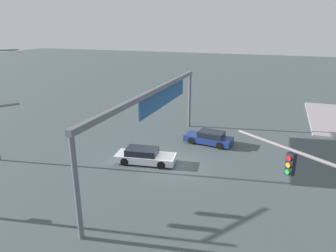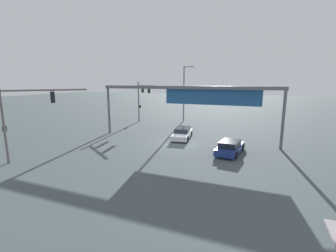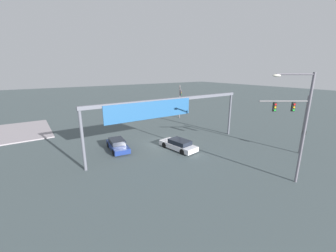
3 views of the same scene
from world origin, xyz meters
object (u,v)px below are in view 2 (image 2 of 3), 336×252
at_px(streetlamp_curved_arm, 185,90).
at_px(sedan_car_approaching, 182,133).
at_px(traffic_signal_near_corner, 142,96).
at_px(traffic_signal_opposite_side, 25,110).
at_px(sedan_car_waiting_far, 230,147).

xyz_separation_m(streetlamp_curved_arm, sedan_car_approaching, (3.34, -11.06, -4.54)).
distance_m(traffic_signal_near_corner, traffic_signal_opposite_side, 19.72).
relative_size(streetlamp_curved_arm, sedan_car_waiting_far, 1.94).
bearing_deg(streetlamp_curved_arm, sedan_car_waiting_far, -17.52).
relative_size(sedan_car_approaching, sedan_car_waiting_far, 1.09).
bearing_deg(sedan_car_waiting_far, streetlamp_curved_arm, 38.65).
bearing_deg(sedan_car_waiting_far, traffic_signal_opposite_side, 124.89).
xyz_separation_m(traffic_signal_opposite_side, sedan_car_approaching, (9.30, 11.88, -3.57)).
relative_size(traffic_signal_near_corner, sedan_car_waiting_far, 1.41).
height_order(streetlamp_curved_arm, sedan_car_approaching, streetlamp_curved_arm).
bearing_deg(traffic_signal_opposite_side, streetlamp_curved_arm, 21.06).
bearing_deg(traffic_signal_near_corner, traffic_signal_opposite_side, -56.17).
distance_m(streetlamp_curved_arm, sedan_car_approaching, 12.41).
xyz_separation_m(traffic_signal_near_corner, streetlamp_curved_arm, (5.98, 3.22, 0.87)).
height_order(traffic_signal_near_corner, traffic_signal_opposite_side, traffic_signal_near_corner).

